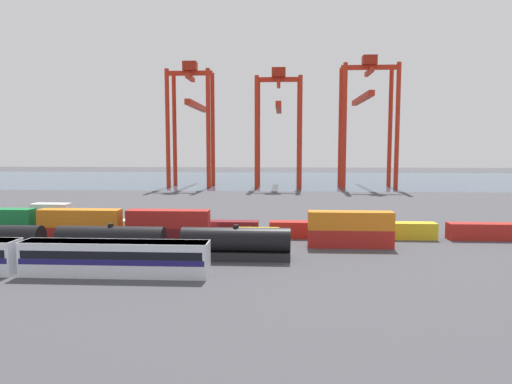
{
  "coord_description": "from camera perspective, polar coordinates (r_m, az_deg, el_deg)",
  "views": [
    {
      "loc": [
        11.48,
        -71.27,
        14.44
      ],
      "look_at": [
        6.27,
        20.11,
        5.36
      ],
      "focal_mm": 32.12,
      "sensor_mm": 36.0,
      "label": 1
    }
  ],
  "objects": [
    {
      "name": "passenger_train",
      "position": [
        58.88,
        -27.29,
        -7.03
      ],
      "size": [
        43.12,
        3.14,
        3.9
      ],
      "color": "silver",
      "rests_on": "ground_plane"
    },
    {
      "name": "shipping_container_13",
      "position": [
        73.41,
        6.45,
        -4.68
      ],
      "size": [
        12.1,
        2.44,
        2.6
      ],
      "primitive_type": "cube",
      "color": "#AD211C",
      "rests_on": "ground_plane"
    },
    {
      "name": "shipping_container_7",
      "position": [
        67.59,
        11.65,
        -5.66
      ],
      "size": [
        12.1,
        2.44,
        2.6
      ],
      "primitive_type": "cube",
      "color": "#AD211C",
      "rests_on": "ground_plane"
    },
    {
      "name": "freight_tank_row",
      "position": [
        62.71,
        -17.59,
        -5.9
      ],
      "size": [
        46.53,
        3.06,
        4.52
      ],
      "color": "#232326",
      "rests_on": "ground_plane"
    },
    {
      "name": "gantry_crane_east",
      "position": [
        170.04,
        13.63,
        10.03
      ],
      "size": [
        19.35,
        38.48,
        45.78
      ],
      "color": "red",
      "rests_on": "ground_plane"
    },
    {
      "name": "shipping_container_9",
      "position": [
        82.41,
        -24.05,
        -4.01
      ],
      "size": [
        6.04,
        2.44,
        2.6
      ],
      "primitive_type": "cube",
      "color": "#197538",
      "rests_on": "ground_plane"
    },
    {
      "name": "shipping_container_3",
      "position": [
        72.83,
        -21.06,
        -3.04
      ],
      "size": [
        12.1,
        2.44,
        2.6
      ],
      "primitive_type": "cube",
      "color": "orange",
      "rests_on": "shipping_container_2"
    },
    {
      "name": "gantry_crane_central",
      "position": [
        166.72,
        2.82,
        9.38
      ],
      "size": [
        16.5,
        33.86,
        41.9
      ],
      "color": "red",
      "rests_on": "ground_plane"
    },
    {
      "name": "shipping_container_15",
      "position": [
        79.97,
        26.87,
        -4.41
      ],
      "size": [
        12.1,
        2.44,
        2.6
      ],
      "primitive_type": "cube",
      "color": "#AD211C",
      "rests_on": "ground_plane"
    },
    {
      "name": "shipping_container_5",
      "position": [
        68.46,
        -10.88,
        -3.29
      ],
      "size": [
        12.1,
        2.44,
        2.6
      ],
      "primitive_type": "cube",
      "color": "#AD211C",
      "rests_on": "shipping_container_4"
    },
    {
      "name": "harbour_water",
      "position": [
        203.75,
        0.03,
        1.6
      ],
      "size": [
        400.0,
        110.0,
        0.01
      ],
      "primitive_type": "cube",
      "color": "#384C60",
      "rests_on": "ground_plane"
    },
    {
      "name": "shipping_container_14",
      "position": [
        75.49,
        17.1,
        -4.61
      ],
      "size": [
        12.1,
        2.44,
        2.6
      ],
      "primitive_type": "cube",
      "color": "gold",
      "rests_on": "ground_plane"
    },
    {
      "name": "shipping_container_10",
      "position": [
        82.04,
        -24.13,
        -2.21
      ],
      "size": [
        6.04,
        2.44,
        2.6
      ],
      "primitive_type": "cube",
      "color": "silver",
      "rests_on": "shipping_container_9"
    },
    {
      "name": "shipping_container_4",
      "position": [
        68.91,
        -10.84,
        -5.43
      ],
      "size": [
        12.1,
        2.44,
        2.6
      ],
      "primitive_type": "cube",
      "color": "maroon",
      "rests_on": "ground_plane"
    },
    {
      "name": "shipping_container_12",
      "position": [
        73.95,
        -4.43,
        -4.59
      ],
      "size": [
        12.1,
        2.44,
        2.6
      ],
      "primitive_type": "cube",
      "color": "maroon",
      "rests_on": "ground_plane"
    },
    {
      "name": "shipping_container_6",
      "position": [
        66.95,
        0.29,
        -5.65
      ],
      "size": [
        6.04,
        2.44,
        2.6
      ],
      "primitive_type": "cube",
      "color": "gold",
      "rests_on": "ground_plane"
    },
    {
      "name": "shipping_container_8",
      "position": [
        67.13,
        11.69,
        -3.49
      ],
      "size": [
        12.1,
        2.44,
        2.6
      ],
      "primitive_type": "cube",
      "color": "orange",
      "rests_on": "shipping_container_7"
    },
    {
      "name": "shipping_container_2",
      "position": [
        73.25,
        -20.99,
        -5.05
      ],
      "size": [
        12.1,
        2.44,
        2.6
      ],
      "primitive_type": "cube",
      "color": "#AD211C",
      "rests_on": "ground_plane"
    },
    {
      "name": "gantry_crane_west",
      "position": [
        170.49,
        -7.93,
        9.68
      ],
      "size": [
        15.86,
        38.05,
        44.38
      ],
      "color": "red",
      "rests_on": "ground_plane"
    },
    {
      "name": "ground_plane",
      "position": [
        112.79,
        -2.6,
        -1.7
      ],
      "size": [
        420.0,
        420.0,
        0.0
      ],
      "primitive_type": "plane",
      "color": "#424247"
    },
    {
      "name": "shipping_container_11",
      "position": [
        77.05,
        -14.78,
        -4.34
      ],
      "size": [
        12.1,
        2.44,
        2.6
      ],
      "primitive_type": "cube",
      "color": "silver",
      "rests_on": "ground_plane"
    }
  ]
}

